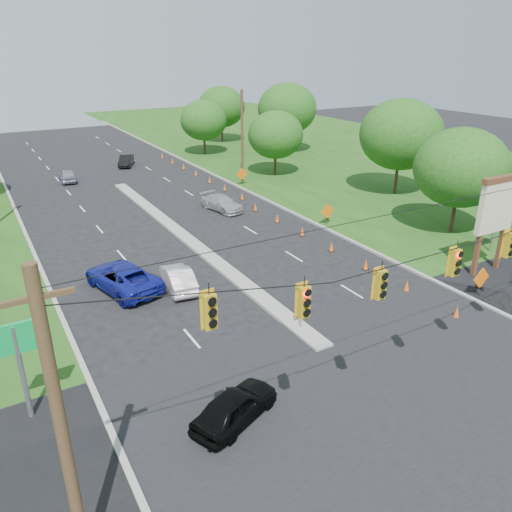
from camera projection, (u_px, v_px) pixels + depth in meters
ground at (385, 399)px, 20.08m from camera, size 160.00×160.00×0.00m
grass_right at (468, 187)px, 49.83m from camera, size 40.00×160.00×0.06m
cross_street at (385, 399)px, 20.08m from camera, size 160.00×14.00×0.02m
curb_left at (22, 225)px, 39.35m from camera, size 0.25×110.00×0.16m
curb_right at (245, 191)px, 48.64m from camera, size 0.25×110.00×0.16m
median at (185, 238)px, 36.82m from camera, size 1.00×34.00×0.18m
median_sign at (302, 305)px, 24.29m from camera, size 0.55×0.06×2.05m
signal_span at (419, 300)px, 17.32m from camera, size 25.60×0.32×9.00m
utility_pole_far_right at (242, 135)px, 51.98m from camera, size 0.28×0.28×9.00m
pylon_sign at (497, 209)px, 30.04m from camera, size 5.90×2.30×6.12m
cone_0 at (457, 312)px, 25.91m from camera, size 0.32×0.32×0.70m
cone_1 at (407, 286)px, 28.70m from camera, size 0.32×0.32×0.70m
cone_2 at (366, 264)px, 31.49m from camera, size 0.32×0.32×0.70m
cone_3 at (331, 247)px, 34.28m from camera, size 0.32×0.32×0.70m
cone_4 at (302, 231)px, 37.07m from camera, size 0.32×0.32×0.70m
cone_5 at (277, 218)px, 39.86m from camera, size 0.32×0.32×0.70m
cone_6 at (255, 207)px, 42.65m from camera, size 0.32×0.32×0.70m
cone_7 at (242, 196)px, 45.72m from camera, size 0.32×0.32×0.70m
cone_8 at (225, 187)px, 48.51m from camera, size 0.32×0.32×0.70m
cone_9 at (210, 180)px, 51.30m from camera, size 0.32×0.32×0.70m
cone_10 at (196, 173)px, 54.09m from camera, size 0.32×0.32×0.70m
cone_11 at (184, 166)px, 56.88m from camera, size 0.32×0.32×0.70m
cone_12 at (172, 161)px, 59.67m from camera, size 0.32×0.32×0.70m
cone_13 at (162, 156)px, 62.46m from camera, size 0.32×0.32×0.70m
work_sign_0 at (481, 279)px, 27.81m from camera, size 1.27×0.58×1.37m
work_sign_1 at (327, 212)px, 38.97m from camera, size 1.27×0.58×1.37m
work_sign_2 at (242, 175)px, 50.13m from camera, size 1.27×0.58×1.37m
tree_7 at (461, 168)px, 35.99m from camera, size 6.72×6.72×7.84m
tree_8 at (401, 135)px, 45.56m from camera, size 7.56×7.56×8.82m
tree_9 at (276, 135)px, 52.85m from camera, size 5.88×5.88×6.86m
tree_10 at (287, 109)px, 64.02m from camera, size 7.56×7.56×8.82m
tree_11 at (221, 107)px, 71.20m from camera, size 6.72×6.72×7.84m
tree_12 at (204, 120)px, 63.10m from camera, size 5.88×5.88×6.86m
black_sedan at (235, 406)px, 18.67m from camera, size 4.18×2.98×1.32m
white_sedan at (178, 278)px, 28.93m from camera, size 1.94×4.18×1.33m
blue_pickup at (123, 277)px, 28.77m from camera, size 3.83×6.03×1.55m
silver_car_far at (222, 203)px, 42.71m from camera, size 2.66×4.70×1.29m
silver_car_oncoming at (67, 175)px, 51.69m from camera, size 1.78×3.88×1.29m
dark_car_receding at (126, 161)px, 58.37m from camera, size 2.86×4.11×1.29m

